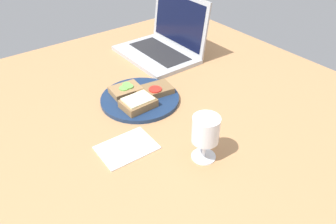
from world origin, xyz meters
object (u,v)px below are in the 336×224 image
sandwich_with_cucumber (126,90)px  wine_glass (206,131)px  sandwich_with_tomato (154,90)px  plate (140,99)px  laptop (164,43)px  sandwich_with_cheese (138,103)px  napkin (127,148)px

sandwich_with_cucumber → wine_glass: size_ratio=0.81×
sandwich_with_tomato → wine_glass: wine_glass is taller
plate → laptop: 36.20cm
sandwich_with_cucumber → sandwich_with_cheese: sandwich_with_cheese is taller
sandwich_with_cheese → laptop: bearing=132.0°
plate → napkin: bearing=-41.9°
plate → laptop: (-23.29, 27.39, 4.27)cm
wine_glass → plate: bearing=177.8°
sandwich_with_tomato → wine_glass: (31.78, -6.60, 6.42)cm
sandwich_with_tomato → wine_glass: 33.09cm
napkin → plate: bearing=138.1°
plate → sandwich_with_tomato: (0.70, 5.34, 1.71)cm
plate → sandwich_with_cheese: (4.32, -3.23, 2.15)cm
wine_glass → sandwich_with_tomato: bearing=168.3°
sandwich_with_tomato → laptop: 32.68cm
wine_glass → laptop: 62.82cm
sandwich_with_cheese → sandwich_with_tomato: (-3.63, 8.56, -0.44)cm
sandwich_with_cheese → sandwich_with_tomato: bearing=113.0°
wine_glass → napkin: (-15.15, -14.26, -8.58)cm
sandwich_with_tomato → laptop: (-23.99, 22.05, 2.56)cm
napkin → sandwich_with_cheese: bearing=136.6°
plate → sandwich_with_tomato: sandwich_with_tomato is taller
sandwich_with_cucumber → sandwich_with_tomato: size_ratio=0.80×
sandwich_with_cucumber → sandwich_with_tomato: sandwich_with_cucumber is taller
sandwich_with_tomato → napkin: (16.64, -20.87, -2.17)cm
sandwich_with_cheese → wine_glass: 28.85cm
sandwich_with_cucumber → wine_glass: bearing=1.3°
sandwich_with_cheese → sandwich_with_tomato: 9.31cm
laptop → wine_glass: bearing=-27.2°
sandwich_with_cheese → sandwich_with_tomato: sandwich_with_cheese is taller
wine_glass → laptop: size_ratio=0.39×
sandwich_with_cheese → napkin: 18.09cm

